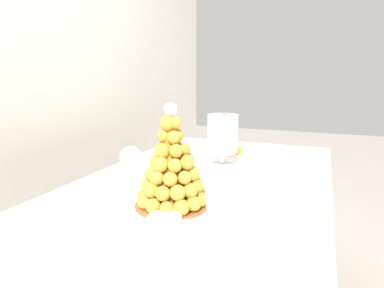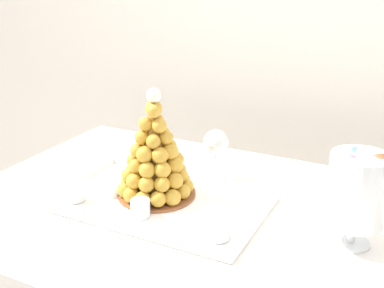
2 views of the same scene
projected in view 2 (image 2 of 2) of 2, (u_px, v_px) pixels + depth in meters
backdrop_wall at (337, 2)px, 1.94m from camera, size 4.80×0.10×2.50m
buffet_table at (244, 244)px, 1.31m from camera, size 1.68×0.94×0.75m
serving_tray at (160, 203)px, 1.35m from camera, size 0.59×0.37×0.02m
croquembouche at (155, 157)px, 1.35m from camera, size 0.23×0.23×0.32m
dessert_cup_left at (75, 193)px, 1.36m from camera, size 0.06×0.06×0.05m
dessert_cup_mid_left at (140, 209)px, 1.27m from camera, size 0.05×0.05×0.05m
dessert_cup_centre at (217, 228)px, 1.17m from camera, size 0.06×0.06×0.06m
creme_brulee_ramekin at (112, 187)px, 1.41m from camera, size 0.09×0.09×0.03m
macaron_goblet at (358, 189)px, 1.12m from camera, size 0.14×0.14×0.25m
wine_glass at (216, 143)px, 1.49m from camera, size 0.08×0.08×0.16m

